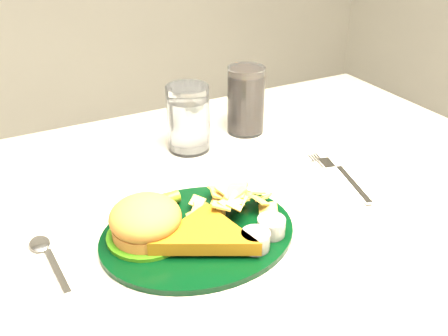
# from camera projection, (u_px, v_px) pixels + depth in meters

# --- Properties ---
(dinner_plate) EXTENTS (0.29, 0.24, 0.06)m
(dinner_plate) POSITION_uv_depth(u_px,v_px,m) (198.00, 218.00, 0.69)
(dinner_plate) COLOR black
(dinner_plate) RESTS_ON table
(water_glass) EXTENTS (0.09, 0.09, 0.12)m
(water_glass) POSITION_uv_depth(u_px,v_px,m) (188.00, 118.00, 0.91)
(water_glass) COLOR white
(water_glass) RESTS_ON table
(cola_glass) EXTENTS (0.09, 0.09, 0.13)m
(cola_glass) POSITION_uv_depth(u_px,v_px,m) (246.00, 100.00, 0.97)
(cola_glass) COLOR black
(cola_glass) RESTS_ON table
(fork_napkin) EXTENTS (0.15, 0.18, 0.01)m
(fork_napkin) POSITION_uv_depth(u_px,v_px,m) (350.00, 182.00, 0.82)
(fork_napkin) COLOR white
(fork_napkin) RESTS_ON table
(spoon) EXTENTS (0.04, 0.13, 0.01)m
(spoon) POSITION_uv_depth(u_px,v_px,m) (57.00, 269.00, 0.63)
(spoon) COLOR white
(spoon) RESTS_ON table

